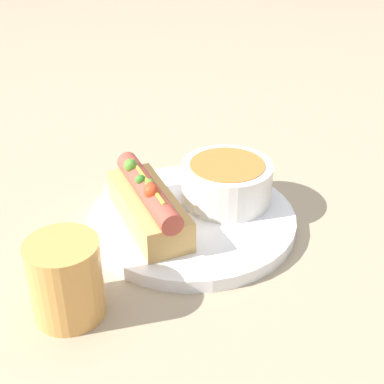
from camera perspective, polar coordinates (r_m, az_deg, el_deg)
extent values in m
plane|color=tan|center=(0.68, 0.00, -3.56)|extent=(4.00, 4.00, 0.00)
cylinder|color=white|center=(0.67, 0.00, -2.97)|extent=(0.26, 0.26, 0.02)
cube|color=tan|center=(0.65, -4.67, -1.83)|extent=(0.16, 0.08, 0.04)
cylinder|color=#B24738|center=(0.63, -4.76, 0.20)|extent=(0.16, 0.05, 0.03)
sphere|color=#387A28|center=(0.63, -5.52, 1.33)|extent=(0.01, 0.01, 0.01)
sphere|color=#518C2D|center=(0.62, -4.50, 0.90)|extent=(0.01, 0.01, 0.01)
sphere|color=#C63F1E|center=(0.60, -4.37, 0.08)|extent=(0.02, 0.02, 0.02)
sphere|color=#518C2D|center=(0.66, -6.58, 2.83)|extent=(0.02, 0.02, 0.02)
sphere|color=#C63F1E|center=(0.62, -4.61, 0.81)|extent=(0.01, 0.01, 0.01)
cylinder|color=gold|center=(0.63, -4.81, 1.18)|extent=(0.11, 0.02, 0.01)
cylinder|color=silver|center=(0.69, 3.71, 1.04)|extent=(0.12, 0.12, 0.05)
cylinder|color=#C67533|center=(0.68, 3.77, 2.57)|extent=(0.10, 0.10, 0.01)
cube|color=#B7B7BC|center=(0.70, -4.83, -0.67)|extent=(0.12, 0.08, 0.00)
ellipsoid|color=#B7B7BC|center=(0.67, 1.26, -2.13)|extent=(0.04, 0.04, 0.01)
cylinder|color=#D8994C|center=(0.54, -13.29, -9.04)|extent=(0.07, 0.07, 0.09)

